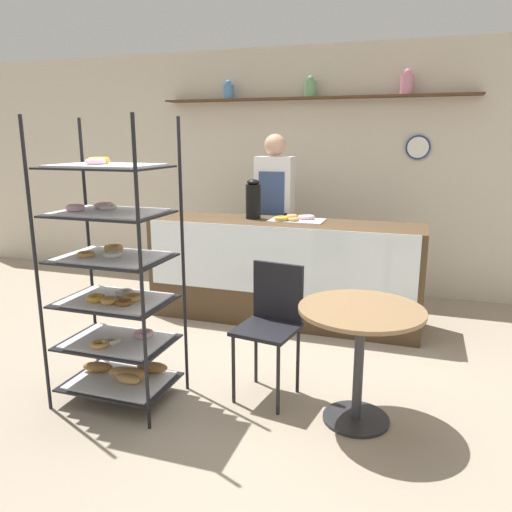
% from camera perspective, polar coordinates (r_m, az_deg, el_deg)
% --- Properties ---
extents(ground_plane, '(14.00, 14.00, 0.00)m').
position_cam_1_polar(ground_plane, '(3.79, -2.20, -13.65)').
color(ground_plane, gray).
extents(back_wall, '(10.00, 0.30, 2.70)m').
position_cam_1_polar(back_wall, '(5.78, 6.53, 9.73)').
color(back_wall, beige).
rests_on(back_wall, ground_plane).
extents(display_counter, '(2.56, 0.63, 0.96)m').
position_cam_1_polar(display_counter, '(4.75, 3.15, -1.74)').
color(display_counter, '#4C3823').
rests_on(display_counter, ground_plane).
extents(pastry_rack, '(0.75, 0.54, 1.85)m').
position_cam_1_polar(pastry_rack, '(3.34, -15.87, -3.33)').
color(pastry_rack, black).
rests_on(pastry_rack, ground_plane).
extents(person_worker, '(0.38, 0.23, 1.76)m').
position_cam_1_polar(person_worker, '(5.20, 2.12, 5.13)').
color(person_worker, '#282833').
rests_on(person_worker, ground_plane).
extents(cafe_table, '(0.75, 0.75, 0.74)m').
position_cam_1_polar(cafe_table, '(3.09, 11.80, -8.98)').
color(cafe_table, '#262628').
rests_on(cafe_table, ground_plane).
extents(cafe_chair, '(0.43, 0.43, 0.90)m').
position_cam_1_polar(cafe_chair, '(3.37, 1.84, -6.80)').
color(cafe_chair, black).
rests_on(cafe_chair, ground_plane).
extents(coffee_carafe, '(0.14, 0.14, 0.38)m').
position_cam_1_polar(coffee_carafe, '(4.78, -0.32, 6.48)').
color(coffee_carafe, black).
rests_on(coffee_carafe, display_counter).
extents(donut_tray_counter, '(0.50, 0.32, 0.05)m').
position_cam_1_polar(donut_tray_counter, '(4.69, 4.59, 4.26)').
color(donut_tray_counter, silver).
rests_on(donut_tray_counter, display_counter).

